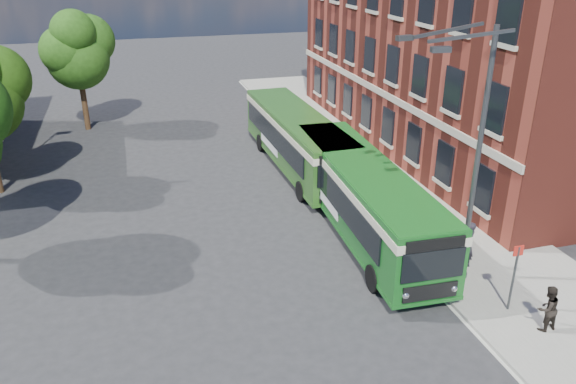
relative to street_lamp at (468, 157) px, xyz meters
name	(u,v)px	position (x,y,z in m)	size (l,w,h in m)	color
ground	(308,272)	(-4.84, 2.00, -4.79)	(120.00, 120.00, 0.00)	#29292B
pavement	(387,174)	(2.16, 10.00, -4.72)	(6.00, 48.00, 0.15)	gray
kerb_line	(333,181)	(-0.89, 10.00, -4.79)	(0.12, 48.00, 0.01)	beige
brick_office	(477,25)	(9.16, 14.00, 2.18)	(12.10, 26.00, 14.20)	maroon
street_lamp	(468,157)	(0.00, 0.00, 0.00)	(2.96, 2.38, 9.00)	#3A3D3F
bus_stop_sign	(514,274)	(0.76, -2.20, -3.28)	(0.35, 0.08, 2.52)	#3A3D3F
bus_front	(364,192)	(-1.64, 4.46, -2.96)	(3.08, 12.46, 3.02)	#15591B
bus_rear	(297,136)	(-2.09, 12.40, -2.96)	(2.88, 12.32, 3.02)	#28581D
pedestrian_a	(467,245)	(0.82, 0.50, -3.70)	(0.69, 0.45, 1.88)	black
pedestrian_b	(548,308)	(1.17, -3.42, -3.87)	(0.75, 0.58, 1.54)	black
tree_right	(77,49)	(-13.28, 22.88, 0.44)	(4.56, 4.34, 7.71)	#352413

